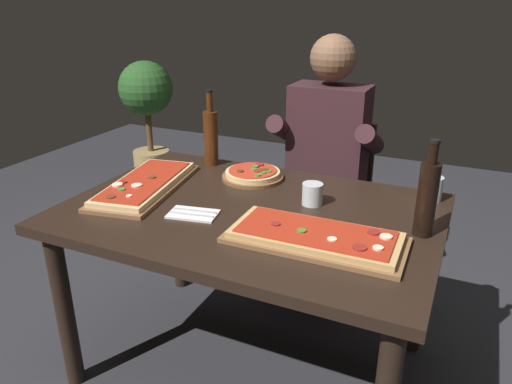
{
  "coord_description": "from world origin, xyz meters",
  "views": [
    {
      "loc": [
        0.73,
        -1.52,
        1.49
      ],
      "look_at": [
        0.0,
        0.05,
        0.79
      ],
      "focal_mm": 34.01,
      "sensor_mm": 36.0,
      "label": 1
    }
  ],
  "objects": [
    {
      "name": "tumbler_far_side",
      "position": [
        0.2,
        0.14,
        0.78
      ],
      "size": [
        0.08,
        0.08,
        0.09
      ],
      "color": "silver",
      "rests_on": "dining_table"
    },
    {
      "name": "pizza_round_far",
      "position": [
        -0.13,
        0.3,
        0.76
      ],
      "size": [
        0.27,
        0.27,
        0.05
      ],
      "color": "brown",
      "rests_on": "dining_table"
    },
    {
      "name": "pizza_rectangular_left",
      "position": [
        -0.49,
        0.0,
        0.76
      ],
      "size": [
        0.35,
        0.62,
        0.05
      ],
      "color": "brown",
      "rests_on": "dining_table"
    },
    {
      "name": "diner_chair",
      "position": [
        0.07,
        0.86,
        0.49
      ],
      "size": [
        0.44,
        0.44,
        0.87
      ],
      "color": "black",
      "rests_on": "ground_plane"
    },
    {
      "name": "tumbler_near_camera",
      "position": [
        0.61,
        0.38,
        0.79
      ],
      "size": [
        0.08,
        0.08,
        0.1
      ],
      "color": "silver",
      "rests_on": "dining_table"
    },
    {
      "name": "pizza_rectangular_front",
      "position": [
        0.31,
        -0.16,
        0.76
      ],
      "size": [
        0.59,
        0.28,
        0.05
      ],
      "color": "brown",
      "rests_on": "dining_table"
    },
    {
      "name": "oil_bottle_amber",
      "position": [
        0.62,
        0.05,
        0.88
      ],
      "size": [
        0.07,
        0.07,
        0.33
      ],
      "color": "black",
      "rests_on": "dining_table"
    },
    {
      "name": "napkin_cutlery_set",
      "position": [
        -0.17,
        -0.14,
        0.74
      ],
      "size": [
        0.2,
        0.14,
        0.01
      ],
      "color": "white",
      "rests_on": "dining_table"
    },
    {
      "name": "seated_diner",
      "position": [
        0.07,
        0.74,
        0.74
      ],
      "size": [
        0.53,
        0.41,
        1.33
      ],
      "color": "#23232D",
      "rests_on": "ground_plane"
    },
    {
      "name": "dining_table",
      "position": [
        0.0,
        0.0,
        0.64
      ],
      "size": [
        1.4,
        0.96,
        0.74
      ],
      "color": "black",
      "rests_on": "ground_plane"
    },
    {
      "name": "potted_plant_corner",
      "position": [
        -1.55,
        1.44,
        0.65
      ],
      "size": [
        0.4,
        0.4,
        1.05
      ],
      "color": "tan",
      "rests_on": "ground_plane"
    },
    {
      "name": "wine_bottle_dark",
      "position": [
        -0.39,
        0.39,
        0.88
      ],
      "size": [
        0.07,
        0.07,
        0.36
      ],
      "color": "#47230F",
      "rests_on": "dining_table"
    },
    {
      "name": "ground_plane",
      "position": [
        0.0,
        0.0,
        0.0
      ],
      "size": [
        6.4,
        6.4,
        0.0
      ],
      "primitive_type": "plane",
      "color": "#2D2D33"
    }
  ]
}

